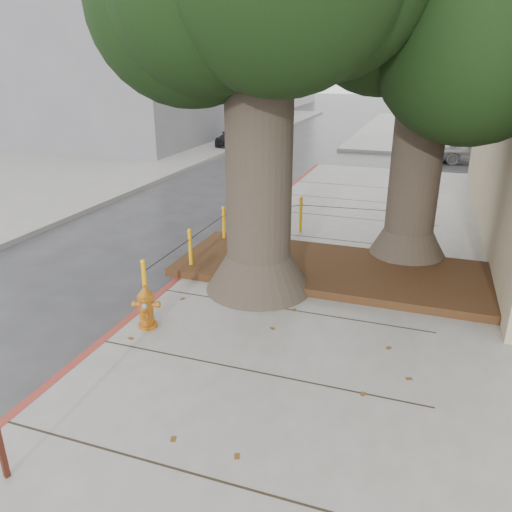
{
  "coord_description": "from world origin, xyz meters",
  "views": [
    {
      "loc": [
        2.56,
        -5.67,
        4.26
      ],
      "look_at": [
        -0.11,
        1.99,
        1.1
      ],
      "focal_mm": 35.0,
      "sensor_mm": 36.0,
      "label": 1
    }
  ],
  "objects": [
    {
      "name": "tree_far",
      "position": [
        2.64,
        5.32,
        5.02
      ],
      "size": [
        4.5,
        3.8,
        7.17
      ],
      "color": "#4C3F33",
      "rests_on": "sidewalk_main"
    },
    {
      "name": "fire_hydrant",
      "position": [
        -1.54,
        0.64,
        0.52
      ],
      "size": [
        0.4,
        0.39,
        0.75
      ],
      "rotation": [
        0.0,
        0.0,
        0.29
      ],
      "color": "#B35E12",
      "rests_on": "sidewalk_main"
    },
    {
      "name": "ground",
      "position": [
        0.0,
        0.0,
        0.0
      ],
      "size": [
        140.0,
        140.0,
        0.0
      ],
      "primitive_type": "plane",
      "color": "#28282B",
      "rests_on": "ground"
    },
    {
      "name": "sidewalk_far",
      "position": [
        6.0,
        30.0,
        0.07
      ],
      "size": [
        16.0,
        20.0,
        0.15
      ],
      "primitive_type": "cube",
      "color": "slate",
      "rests_on": "ground"
    },
    {
      "name": "car_dark",
      "position": [
        -7.4,
        19.91,
        0.55
      ],
      "size": [
        1.69,
        3.85,
        1.1
      ],
      "primitive_type": "imported",
      "rotation": [
        0.0,
        0.0,
        0.04
      ],
      "color": "black",
      "rests_on": "ground"
    },
    {
      "name": "car_silver",
      "position": [
        4.39,
        18.79,
        0.62
      ],
      "size": [
        3.83,
        1.95,
        1.25
      ],
      "primitive_type": "imported",
      "rotation": [
        0.0,
        0.0,
        1.7
      ],
      "color": "#A8A7AC",
      "rests_on": "ground"
    },
    {
      "name": "planter_bed",
      "position": [
        0.9,
        3.9,
        0.23
      ],
      "size": [
        6.4,
        2.6,
        0.16
      ],
      "primitive_type": "cube",
      "color": "black",
      "rests_on": "sidewalk_main"
    },
    {
      "name": "bollard_ring",
      "position": [
        -0.87,
        4.38,
        0.66
      ],
      "size": [
        3.79,
        5.39,
        0.95
      ],
      "color": "#F6A90D",
      "rests_on": "sidewalk_main"
    },
    {
      "name": "building_far_grey",
      "position": [
        -15.0,
        22.0,
        6.0
      ],
      "size": [
        12.0,
        16.0,
        12.0
      ],
      "primitive_type": "cube",
      "color": "slate",
      "rests_on": "ground"
    },
    {
      "name": "curb_red",
      "position": [
        -2.0,
        2.5,
        0.07
      ],
      "size": [
        0.14,
        26.0,
        0.16
      ],
      "primitive_type": "cube",
      "color": "maroon",
      "rests_on": "ground"
    },
    {
      "name": "building_far_white",
      "position": [
        -17.0,
        45.0,
        7.5
      ],
      "size": [
        12.0,
        18.0,
        15.0
      ],
      "primitive_type": "cube",
      "color": "silver",
      "rests_on": "ground"
    },
    {
      "name": "sidewalk_opposite",
      "position": [
        -14.0,
        10.0,
        0.07
      ],
      "size": [
        14.0,
        60.0,
        0.15
      ],
      "primitive_type": "cube",
      "color": "slate",
      "rests_on": "ground"
    }
  ]
}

